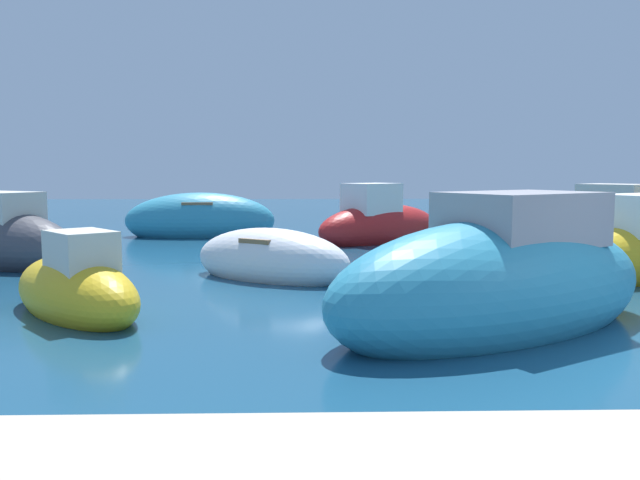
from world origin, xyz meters
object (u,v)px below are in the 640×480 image
moored_boat_1 (379,225)px  moored_boat_6 (200,220)px  moored_boat_8 (271,260)px  moored_boat_5 (600,217)px  moored_boat_0 (499,284)px  moored_boat_7 (76,290)px

moored_boat_1 → moored_boat_6: (-5.24, 1.76, -0.01)m
moored_boat_8 → moored_boat_5: bearing=73.7°
moored_boat_5 → moored_boat_1: bearing=68.3°
moored_boat_0 → moored_boat_6: 13.24m
moored_boat_0 → moored_boat_6: bearing=-96.7°
moored_boat_1 → moored_boat_7: (-5.25, -9.27, -0.13)m
moored_boat_1 → moored_boat_7: bearing=-158.1°
moored_boat_1 → moored_boat_5: size_ratio=0.74×
moored_boat_5 → moored_boat_7: size_ratio=1.87×
moored_boat_0 → moored_boat_8: (-3.05, 4.01, -0.24)m
moored_boat_5 → moored_boat_6: bearing=53.8°
moored_boat_5 → moored_boat_8: moored_boat_5 is taller
moored_boat_0 → moored_boat_7: 5.68m
moored_boat_5 → moored_boat_7: bearing=95.1°
moored_boat_1 → moored_boat_7: moored_boat_1 is taller
moored_boat_0 → moored_boat_1: 10.25m
moored_boat_5 → moored_boat_7: (-12.37, -11.22, -0.18)m
moored_boat_1 → moored_boat_0: bearing=-126.7°
moored_boat_1 → moored_boat_6: 5.53m
moored_boat_5 → moored_boat_8: 12.79m
moored_boat_6 → moored_boat_8: size_ratio=1.31×
moored_boat_5 → moored_boat_7: 16.70m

